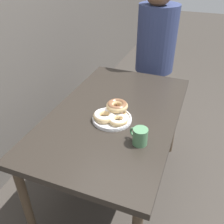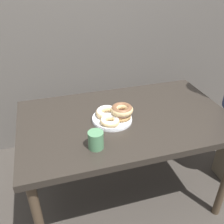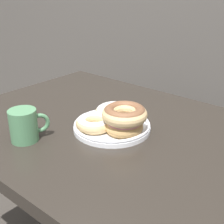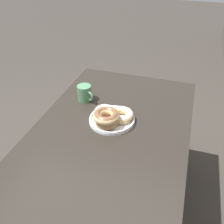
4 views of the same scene
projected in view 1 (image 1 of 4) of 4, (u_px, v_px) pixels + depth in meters
name	position (u px, v px, depth m)	size (l,w,h in m)	color
ground_plane	(147.00, 196.00, 1.92)	(14.00, 14.00, 0.00)	#38332D
dining_table	(115.00, 121.00, 1.65)	(1.29, 0.78, 0.71)	#28231E
donut_plate	(113.00, 114.00, 1.52)	(0.27, 0.27, 0.10)	white
coffee_mug	(140.00, 136.00, 1.32)	(0.08, 0.11, 0.10)	#4C7F56
person_figure	(155.00, 56.00, 2.26)	(0.39, 0.34, 1.43)	brown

